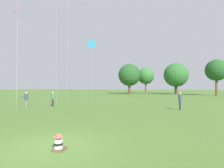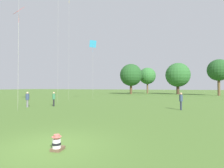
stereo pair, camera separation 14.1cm
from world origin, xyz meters
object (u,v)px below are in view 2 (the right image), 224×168
(kite_2, at_px, (93,45))
(distant_tree_3, at_px, (178,75))
(seated_toddler, at_px, (57,144))
(distant_tree_0, at_px, (131,75))
(distant_tree_1, at_px, (219,70))
(person_standing_1, at_px, (27,98))
(person_standing_0, at_px, (181,99))
(person_standing_2, at_px, (54,98))
(kite_3, at_px, (19,12))
(distant_tree_2, at_px, (147,76))

(kite_2, distance_m, distant_tree_3, 33.33)
(seated_toddler, bearing_deg, distant_tree_3, 78.61)
(distant_tree_0, relative_size, distant_tree_1, 1.01)
(kite_2, bearing_deg, person_standing_1, 81.57)
(kite_2, bearing_deg, person_standing_0, 143.82)
(person_standing_2, bearing_deg, kite_3, -135.41)
(seated_toddler, distance_m, kite_2, 26.45)
(person_standing_0, height_order, distant_tree_0, distant_tree_0)
(distant_tree_2, bearing_deg, person_standing_1, -96.68)
(distant_tree_1, bearing_deg, distant_tree_0, 175.43)
(person_standing_1, xyz_separation_m, distant_tree_0, (1.40, 39.36, 5.04))
(kite_2, relative_size, distant_tree_3, 1.08)
(kite_2, height_order, kite_3, kite_3)
(distant_tree_2, xyz_separation_m, distant_tree_3, (9.89, -3.41, -0.12))
(seated_toddler, relative_size, person_standing_0, 0.34)
(person_standing_1, height_order, distant_tree_1, distant_tree_1)
(person_standing_0, xyz_separation_m, kite_2, (-14.31, 9.50, 8.66))
(person_standing_1, xyz_separation_m, kite_3, (-5.04, 3.16, 11.50))
(kite_2, relative_size, distant_tree_1, 1.11)
(person_standing_2, height_order, kite_2, kite_2)
(person_standing_1, relative_size, distant_tree_2, 0.19)
(kite_2, distance_m, distant_tree_2, 33.87)
(person_standing_1, height_order, person_standing_2, person_standing_1)
(distant_tree_0, bearing_deg, kite_2, -90.16)
(seated_toddler, xyz_separation_m, kite_3, (-16.49, 12.70, 12.25))
(distant_tree_3, bearing_deg, person_standing_0, -89.54)
(distant_tree_1, bearing_deg, kite_2, -134.40)
(seated_toddler, bearing_deg, person_standing_2, 122.47)
(seated_toddler, distance_m, person_standing_1, 14.93)
(kite_2, bearing_deg, distant_tree_3, -117.60)
(distant_tree_2, bearing_deg, distant_tree_1, -24.37)
(person_standing_0, relative_size, kite_3, 0.13)
(seated_toddler, bearing_deg, distant_tree_2, 88.96)
(person_standing_0, bearing_deg, distant_tree_0, 158.35)
(person_standing_2, distance_m, kite_2, 14.16)
(person_standing_1, height_order, distant_tree_0, distant_tree_0)
(kite_3, distance_m, distant_tree_1, 46.14)
(kite_3, bearing_deg, person_standing_2, 52.80)
(kite_2, bearing_deg, distant_tree_1, -137.00)
(person_standing_2, distance_m, distant_tree_0, 37.86)
(person_standing_0, xyz_separation_m, person_standing_2, (-13.62, -1.66, -0.02))
(distant_tree_2, bearing_deg, seated_toddler, -83.87)
(person_standing_2, bearing_deg, person_standing_1, -82.55)
(seated_toddler, xyz_separation_m, person_standing_1, (-11.45, 9.54, 0.75))
(kite_3, xyz_separation_m, distant_tree_0, (6.43, 36.20, -6.46))
(distant_tree_2, bearing_deg, person_standing_0, -76.63)
(kite_2, distance_m, distant_tree_1, 34.36)
(seated_toddler, height_order, distant_tree_3, distant_tree_3)
(kite_3, bearing_deg, distant_tree_3, 126.37)
(person_standing_2, xyz_separation_m, kite_3, (-7.06, 1.32, 11.51))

